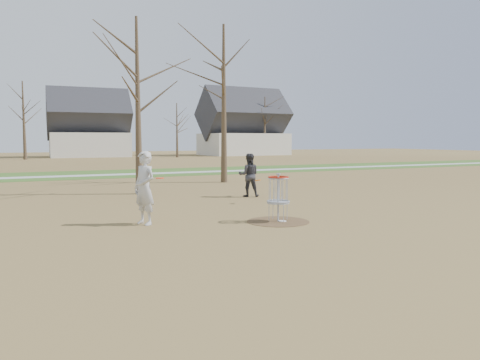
% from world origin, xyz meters
% --- Properties ---
extents(ground, '(160.00, 160.00, 0.00)m').
position_xyz_m(ground, '(0.00, 0.00, 0.00)').
color(ground, brown).
rests_on(ground, ground).
extents(green_band, '(160.00, 8.00, 0.01)m').
position_xyz_m(green_band, '(0.00, 21.00, 0.01)').
color(green_band, '#2D5119').
rests_on(green_band, ground).
extents(footpath, '(160.00, 1.50, 0.01)m').
position_xyz_m(footpath, '(0.00, 20.00, 0.01)').
color(footpath, '#9E9E99').
rests_on(footpath, green_band).
extents(dirt_circle, '(1.80, 1.80, 0.01)m').
position_xyz_m(dirt_circle, '(0.00, 0.00, 0.01)').
color(dirt_circle, '#47331E').
rests_on(dirt_circle, ground).
extents(player_standing, '(0.75, 0.88, 2.04)m').
position_xyz_m(player_standing, '(-3.56, 1.19, 1.02)').
color(player_standing, '#BCBCBC').
rests_on(player_standing, ground).
extents(player_throwing, '(1.06, 0.96, 1.78)m').
position_xyz_m(player_throwing, '(1.86, 5.63, 0.89)').
color(player_throwing, '#2F2F34').
rests_on(player_throwing, ground).
extents(disc_grounded, '(0.22, 0.22, 0.02)m').
position_xyz_m(disc_grounded, '(0.10, -0.07, 0.02)').
color(disc_grounded, white).
rests_on(disc_grounded, dirt_circle).
extents(discs_in_play, '(4.62, 2.78, 0.48)m').
position_xyz_m(discs_in_play, '(-0.86, 2.39, 1.06)').
color(discs_in_play, orange).
rests_on(discs_in_play, ground).
extents(disc_golf_basket, '(0.64, 0.64, 1.35)m').
position_xyz_m(disc_golf_basket, '(0.00, 0.00, 0.91)').
color(disc_golf_basket, '#9EA3AD').
rests_on(disc_golf_basket, ground).
extents(bare_trees, '(52.62, 44.98, 9.00)m').
position_xyz_m(bare_trees, '(1.78, 35.79, 5.35)').
color(bare_trees, '#382B1E').
rests_on(bare_trees, ground).
extents(houses_row, '(56.51, 10.01, 7.26)m').
position_xyz_m(houses_row, '(4.32, 52.56, 3.52)').
color(houses_row, silver).
rests_on(houses_row, ground).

